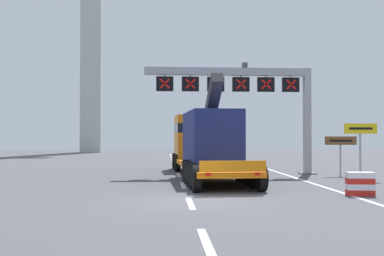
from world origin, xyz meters
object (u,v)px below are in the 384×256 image
at_px(tourist_info_sign_brown, 341,145).
at_px(crash_barrier_striped, 360,184).
at_px(heavy_haul_truck_orange, 204,141).
at_px(overhead_lane_gantry, 248,89).
at_px(exit_sign_yellow, 361,136).

relative_size(tourist_info_sign_brown, crash_barrier_striped, 2.12).
height_order(heavy_haul_truck_orange, tourist_info_sign_brown, heavy_haul_truck_orange).
bearing_deg(overhead_lane_gantry, exit_sign_yellow, -35.15).
distance_m(overhead_lane_gantry, heavy_haul_truck_orange, 4.19).
distance_m(exit_sign_yellow, tourist_info_sign_brown, 2.52).
relative_size(overhead_lane_gantry, heavy_haul_truck_orange, 0.72).
bearing_deg(exit_sign_yellow, crash_barrier_striped, -114.86).
xyz_separation_m(heavy_haul_truck_orange, crash_barrier_striped, (5.20, -8.82, -1.54)).
bearing_deg(crash_barrier_striped, heavy_haul_truck_orange, 120.50).
height_order(overhead_lane_gantry, crash_barrier_striped, overhead_lane_gantry).
relative_size(overhead_lane_gantry, crash_barrier_striped, 9.60).
relative_size(heavy_haul_truck_orange, tourist_info_sign_brown, 6.27).
distance_m(overhead_lane_gantry, exit_sign_yellow, 6.95).
xyz_separation_m(overhead_lane_gantry, tourist_info_sign_brown, (5.14, -1.19, -3.34)).
distance_m(tourist_info_sign_brown, crash_barrier_striped, 8.83).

